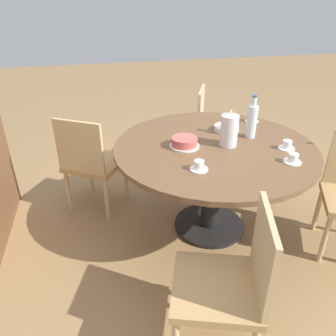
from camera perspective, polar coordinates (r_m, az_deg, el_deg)
The scene contains 13 objects.
ground_plane at distance 2.71m, azimuth 7.09°, elevation -9.99°, with size 14.00×14.00×0.00m, color #937047.
dining_table at distance 2.39m, azimuth 7.92°, elevation 1.11°, with size 1.43×1.43×0.72m.
chair_a at distance 2.74m, azimuth -13.21°, elevation 1.11°, with size 0.58×0.58×0.85m.
chair_b at distance 1.68m, azimuth 10.60°, elevation -18.90°, with size 0.53×0.53×0.85m.
chair_d at distance 3.35m, azimuth 7.89°, elevation 6.81°, with size 0.55×0.55×0.85m.
coffee_pot at distance 2.30m, azimuth 10.60°, elevation 6.60°, with size 0.12×0.12×0.26m.
water_bottle at distance 2.48m, azimuth 14.39°, elevation 8.03°, with size 0.07×0.07×0.32m.
cake_main at distance 2.28m, azimuth 2.87°, elevation 4.48°, with size 0.21×0.21×0.07m.
cup_a at distance 2.21m, azimuth 20.92°, elevation 1.47°, with size 0.11×0.11×0.06m.
cup_b at distance 1.99m, azimuth 5.41°, elevation 0.32°, with size 0.11×0.11×0.06m.
cup_c at distance 2.39m, azimuth 19.99°, elevation 3.68°, with size 0.11×0.11×0.06m.
cup_d at distance 2.83m, azimuth 14.41°, elevation 8.33°, with size 0.11×0.11×0.06m.
plate_stack at distance 2.59m, azimuth 10.14°, elevation 6.82°, with size 0.19×0.19×0.04m.
Camera 1 is at (-1.98, 0.79, 1.68)m, focal length 35.00 mm.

